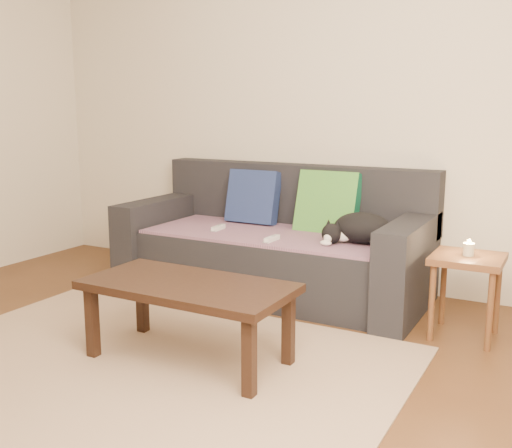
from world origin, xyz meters
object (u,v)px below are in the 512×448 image
sofa (275,248)px  wii_remote_a (218,228)px  cat (360,229)px  wii_remote_b (272,239)px  coffee_table (188,293)px  side_table (467,270)px

sofa → wii_remote_a: (-0.35, -0.19, 0.15)m
cat → wii_remote_b: size_ratio=2.95×
wii_remote_a → coffee_table: (0.51, -1.10, -0.09)m
sofa → side_table: (1.33, -0.26, 0.08)m
sofa → side_table: size_ratio=4.45×
sofa → wii_remote_a: bearing=-151.6°
wii_remote_a → side_table: bearing=-96.5°
wii_remote_b → side_table: size_ratio=0.32×
wii_remote_a → coffee_table: 1.21m
cat → coffee_table: bearing=-113.5°
wii_remote_b → sofa: bearing=25.7°
side_table → coffee_table: bearing=-138.6°
cat → side_table: bearing=-12.9°
side_table → wii_remote_b: bearing=-176.9°
cat → coffee_table: size_ratio=0.42×
sofa → wii_remote_b: sofa is taller
cat → coffee_table: cat is taller
coffee_table → wii_remote_b: bearing=91.3°
cat → side_table: size_ratio=0.94×
cat → wii_remote_a: cat is taller
coffee_table → wii_remote_a: bearing=115.0°
wii_remote_a → wii_remote_b: size_ratio=1.00×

